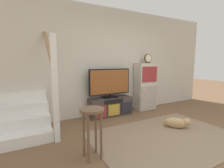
{
  "coord_description": "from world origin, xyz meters",
  "views": [
    {
      "loc": [
        -2.19,
        -1.4,
        1.36
      ],
      "look_at": [
        -0.4,
        1.92,
        0.85
      ],
      "focal_mm": 26.39,
      "sensor_mm": 36.0,
      "label": 1
    }
  ],
  "objects_px": {
    "bar_stool_near": "(92,121)",
    "dog": "(177,123)",
    "side_cabinet": "(145,87)",
    "desk_clock": "(148,59)",
    "media_console": "(110,107)",
    "television": "(110,82)"
  },
  "relations": [
    {
      "from": "dog",
      "to": "media_console",
      "type": "bearing_deg",
      "value": 120.88
    },
    {
      "from": "media_console",
      "to": "desk_clock",
      "type": "bearing_deg",
      "value": -0.23
    },
    {
      "from": "media_console",
      "to": "television",
      "type": "bearing_deg",
      "value": 90.0
    },
    {
      "from": "desk_clock",
      "to": "bar_stool_near",
      "type": "xyz_separation_m",
      "value": [
        -2.27,
        -1.52,
        -0.91
      ]
    },
    {
      "from": "side_cabinet",
      "to": "dog",
      "type": "bearing_deg",
      "value": -102.27
    },
    {
      "from": "side_cabinet",
      "to": "bar_stool_near",
      "type": "distance_m",
      "value": 2.7
    },
    {
      "from": "side_cabinet",
      "to": "bar_stool_near",
      "type": "relative_size",
      "value": 1.83
    },
    {
      "from": "bar_stool_near",
      "to": "dog",
      "type": "distance_m",
      "value": 1.97
    },
    {
      "from": "media_console",
      "to": "bar_stool_near",
      "type": "height_order",
      "value": "bar_stool_near"
    },
    {
      "from": "desk_clock",
      "to": "bar_stool_near",
      "type": "height_order",
      "value": "desk_clock"
    },
    {
      "from": "desk_clock",
      "to": "dog",
      "type": "xyz_separation_m",
      "value": [
        -0.35,
        -1.37,
        -1.33
      ]
    },
    {
      "from": "bar_stool_near",
      "to": "dog",
      "type": "bearing_deg",
      "value": 4.51
    },
    {
      "from": "desk_clock",
      "to": "bar_stool_near",
      "type": "bearing_deg",
      "value": -146.15
    },
    {
      "from": "side_cabinet",
      "to": "dog",
      "type": "distance_m",
      "value": 1.52
    },
    {
      "from": "desk_clock",
      "to": "television",
      "type": "bearing_deg",
      "value": 178.6
    },
    {
      "from": "television",
      "to": "desk_clock",
      "type": "distance_m",
      "value": 1.32
    },
    {
      "from": "bar_stool_near",
      "to": "dog",
      "type": "height_order",
      "value": "bar_stool_near"
    },
    {
      "from": "bar_stool_near",
      "to": "side_cabinet",
      "type": "bearing_deg",
      "value": 34.73
    },
    {
      "from": "side_cabinet",
      "to": "dog",
      "type": "height_order",
      "value": "side_cabinet"
    },
    {
      "from": "side_cabinet",
      "to": "desk_clock",
      "type": "distance_m",
      "value": 0.79
    },
    {
      "from": "television",
      "to": "side_cabinet",
      "type": "bearing_deg",
      "value": -0.7
    },
    {
      "from": "media_console",
      "to": "side_cabinet",
      "type": "xyz_separation_m",
      "value": [
        1.12,
        0.01,
        0.43
      ]
    }
  ]
}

